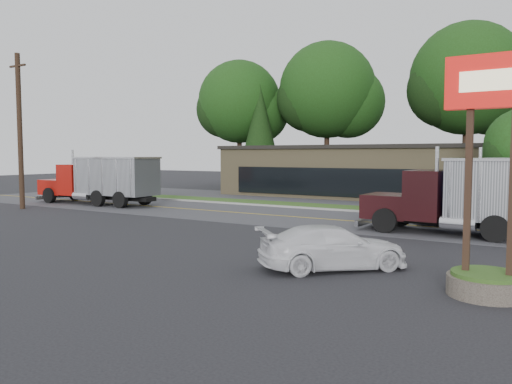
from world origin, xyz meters
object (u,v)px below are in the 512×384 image
utility_pole (20,130)px  dump_truck_maroon (483,195)px  bilo_sign (489,216)px  dump_truck_blue (503,190)px  rally_car (333,247)px  dump_truck_red (103,179)px

utility_pole → dump_truck_maroon: (27.10, 3.61, -3.28)m
utility_pole → dump_truck_maroon: bearing=7.6°
bilo_sign → dump_truck_maroon: size_ratio=0.65×
dump_truck_blue → rally_car: bearing=56.1°
utility_pole → dump_truck_red: bearing=62.7°
utility_pole → dump_truck_blue: size_ratio=1.33×
rally_car → dump_truck_maroon: bearing=-64.0°
bilo_sign → rally_car: bilo_sign is taller
dump_truck_red → dump_truck_maroon: size_ratio=1.10×
utility_pole → dump_truck_maroon: size_ratio=1.09×
dump_truck_maroon → rally_car: 9.43m
rally_car → bilo_sign: bearing=-144.5°
dump_truck_blue → bilo_sign: bearing=75.0°
dump_truck_red → dump_truck_maroon: (24.72, -1.01, -0.00)m
utility_pole → bilo_sign: utility_pole is taller
dump_truck_blue → dump_truck_maroon: bearing=65.6°
bilo_sign → dump_truck_blue: size_ratio=0.79×
dump_truck_maroon → dump_truck_red: bearing=-0.8°
utility_pole → rally_car: bearing=-12.3°
dump_truck_blue → dump_truck_red: bearing=-11.9°
bilo_sign → rally_car: (-4.45, 0.75, -1.35)m
bilo_sign → dump_truck_blue: 13.87m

